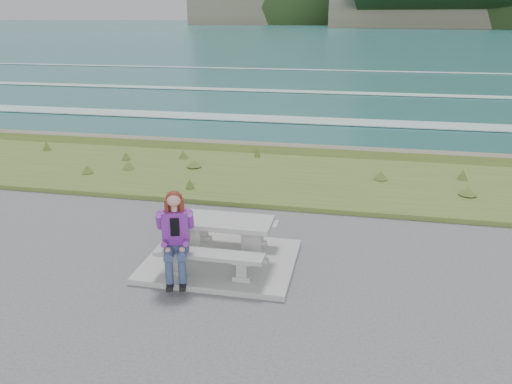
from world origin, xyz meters
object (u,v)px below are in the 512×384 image
picnic_table (220,228)px  seated_woman (176,248)px  bench_landward (209,258)px  bench_seaward (231,225)px

picnic_table → seated_woman: bearing=-121.5°
bench_landward → seated_woman: seated_woman is taller
bench_landward → seated_woman: size_ratio=1.23×
picnic_table → seated_woman: size_ratio=1.23×
picnic_table → bench_seaward: 0.74m
picnic_table → bench_seaward: (0.00, 0.70, -0.23)m
picnic_table → bench_landward: size_ratio=1.00×
picnic_table → bench_seaward: picnic_table is taller
seated_woman → bench_seaward: bearing=54.8°
bench_landward → bench_seaward: (0.00, 1.40, 0.00)m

